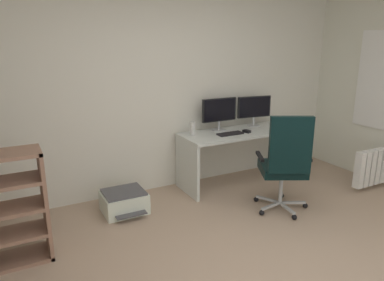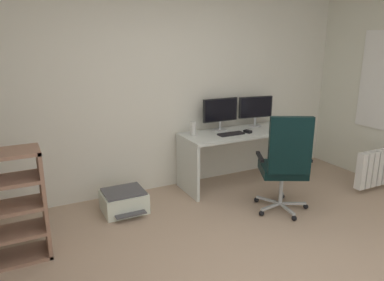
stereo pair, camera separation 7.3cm
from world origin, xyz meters
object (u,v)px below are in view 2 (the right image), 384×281
monitor_secondary (256,108)px  monitor_main (220,111)px  computer_mouse (248,132)px  desktop_speaker (193,128)px  printer (124,201)px  keyboard (231,134)px  office_chair (285,162)px  desk (242,144)px

monitor_secondary → monitor_main: bearing=-180.0°
monitor_secondary → computer_mouse: 0.47m
desktop_speaker → monitor_main: bearing=6.4°
desktop_speaker → printer: (-1.01, -0.24, -0.69)m
keyboard → printer: (-1.44, -0.04, -0.61)m
computer_mouse → printer: 1.80m
office_chair → computer_mouse: bearing=82.6°
printer → desktop_speaker: bearing=13.6°
monitor_main → monitor_secondary: monitor_main is taller
keyboard → computer_mouse: computer_mouse is taller
monitor_main → printer: (-1.43, -0.29, -0.86)m
monitor_secondary → office_chair: bearing=-110.4°
monitor_secondary → desktop_speaker: (-0.99, -0.05, -0.16)m
computer_mouse → desktop_speaker: bearing=145.4°
monitor_main → office_chair: (0.14, -1.15, -0.37)m
keyboard → printer: keyboard is taller
computer_mouse → office_chair: 0.90m
monitor_main → printer: bearing=-168.5°
keyboard → monitor_secondary: bearing=24.3°
monitor_secondary → keyboard: monitor_secondary is taller
desk → monitor_secondary: bearing=27.3°
monitor_main → desktop_speaker: 0.46m
office_chair → printer: size_ratio=2.31×
monitor_secondary → desktop_speaker: 1.01m
monitor_secondary → computer_mouse: (-0.31, -0.27, -0.23)m
monitor_secondary → keyboard: size_ratio=1.46×
computer_mouse → office_chair: office_chair is taller
desk → computer_mouse: size_ratio=16.60×
printer → monitor_secondary: bearing=8.3°
monitor_secondary → printer: (-2.00, -0.29, -0.85)m
desk → monitor_main: 0.53m
desktop_speaker → printer: size_ratio=0.34×
desk → desktop_speaker: bearing=170.1°
computer_mouse → printer: size_ratio=0.20×
monitor_secondary → keyboard: 0.66m
desk → monitor_secondary: size_ratio=3.35×
desk → computer_mouse: bearing=-85.4°
computer_mouse → desktop_speaker: size_ratio=0.59×
computer_mouse → office_chair: (-0.11, -0.88, -0.13)m
computer_mouse → printer: computer_mouse is taller
keyboard → computer_mouse: size_ratio=3.40×
desk → desktop_speaker: (-0.67, 0.12, 0.26)m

